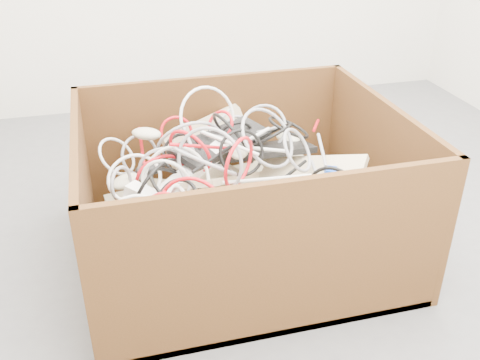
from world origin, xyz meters
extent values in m
plane|color=#545457|center=(0.00, 0.00, 0.00)|extent=(3.00, 3.00, 0.00)
cube|color=#3E270F|center=(-0.29, -0.13, 0.01)|extent=(1.11, 0.93, 0.03)
cube|color=#3E270F|center=(-0.29, 0.32, 0.28)|extent=(1.11, 0.03, 0.55)
cube|color=#3E270F|center=(-0.29, -0.58, 0.28)|extent=(1.11, 0.02, 0.55)
cube|color=#3E270F|center=(0.25, -0.13, 0.28)|extent=(0.03, 0.88, 0.55)
cube|color=#3E270F|center=(-0.84, -0.13, 0.28)|extent=(0.02, 0.88, 0.55)
cube|color=tan|center=(-0.29, -0.11, 0.08)|extent=(0.98, 0.84, 0.18)
cube|color=tan|center=(-0.39, -0.17, 0.17)|extent=(0.70, 0.63, 0.19)
cube|color=beige|center=(-0.45, -0.04, 0.21)|extent=(0.39, 0.37, 0.16)
cube|color=beige|center=(-0.06, -0.04, 0.23)|extent=(0.30, 0.42, 0.19)
cube|color=beige|center=(-0.22, -0.33, 0.18)|extent=(0.22, 0.43, 0.08)
cube|color=beige|center=(-0.50, -0.33, 0.21)|extent=(0.42, 0.15, 0.12)
cube|color=beige|center=(-0.08, -0.37, 0.27)|extent=(0.38, 0.38, 0.18)
cube|color=beige|center=(-0.35, 0.20, 0.35)|extent=(0.40, 0.28, 0.17)
cube|color=beige|center=(-0.36, -0.10, 0.30)|extent=(0.37, 0.38, 0.21)
cube|color=beige|center=(-0.03, -0.13, 0.31)|extent=(0.37, 0.39, 0.19)
cube|color=black|center=(-0.19, 0.00, 0.36)|extent=(0.42, 0.19, 0.07)
cube|color=black|center=(-0.34, -0.01, 0.41)|extent=(0.42, 0.35, 0.06)
ellipsoid|color=beige|center=(-0.70, -0.07, 0.33)|extent=(0.13, 0.13, 0.04)
ellipsoid|color=beige|center=(-0.04, 0.10, 0.35)|extent=(0.11, 0.13, 0.04)
ellipsoid|color=beige|center=(-0.45, -0.34, 0.29)|extent=(0.13, 0.10, 0.04)
ellipsoid|color=beige|center=(-0.30, -0.13, 0.43)|extent=(0.10, 0.13, 0.04)
ellipsoid|color=beige|center=(-0.60, 0.11, 0.42)|extent=(0.14, 0.12, 0.04)
ellipsoid|color=black|center=(-0.04, -0.42, 0.30)|extent=(0.13, 0.09, 0.04)
ellipsoid|color=black|center=(-0.60, -0.01, 0.34)|extent=(0.13, 0.10, 0.04)
ellipsoid|color=black|center=(-0.43, 0.03, 0.39)|extent=(0.08, 0.12, 0.04)
cube|color=white|center=(-0.47, -0.14, 0.38)|extent=(0.28, 0.21, 0.12)
cube|color=white|center=(-0.58, -0.26, 0.33)|extent=(0.26, 0.24, 0.10)
cube|color=blue|center=(0.01, -0.22, 0.36)|extent=(0.06, 0.05, 0.03)
torus|color=black|center=(-0.27, 0.07, 0.38)|extent=(0.23, 0.06, 0.22)
torus|color=gray|center=(-0.43, -0.24, 0.45)|extent=(0.24, 0.22, 0.30)
torus|color=red|center=(-0.57, -0.10, 0.35)|extent=(0.26, 0.08, 0.26)
torus|color=silver|center=(-0.71, 0.16, 0.32)|extent=(0.14, 0.20, 0.18)
torus|color=gray|center=(-0.63, 0.13, 0.33)|extent=(0.19, 0.13, 0.18)
torus|color=silver|center=(-0.37, 0.10, 0.47)|extent=(0.26, 0.18, 0.28)
torus|color=silver|center=(-0.68, -0.37, 0.32)|extent=(0.33, 0.12, 0.32)
torus|color=black|center=(-0.60, -0.19, 0.35)|extent=(0.24, 0.25, 0.32)
torus|color=black|center=(-0.30, -0.05, 0.44)|extent=(0.18, 0.28, 0.24)
torus|color=silver|center=(-0.53, -0.18, 0.37)|extent=(0.30, 0.16, 0.30)
torus|color=black|center=(-0.07, -0.40, 0.40)|extent=(0.17, 0.13, 0.21)
torus|color=gray|center=(-0.23, 0.16, 0.37)|extent=(0.17, 0.09, 0.16)
torus|color=gray|center=(-0.45, 0.05, 0.39)|extent=(0.34, 0.17, 0.31)
torus|color=red|center=(-0.48, 0.13, 0.41)|extent=(0.18, 0.08, 0.17)
torus|color=gray|center=(-0.11, -0.19, 0.44)|extent=(0.14, 0.20, 0.20)
torus|color=silver|center=(-0.55, -0.36, 0.37)|extent=(0.07, 0.17, 0.18)
torus|color=gray|center=(-0.14, 0.11, 0.39)|extent=(0.18, 0.21, 0.21)
torus|color=silver|center=(-0.57, -0.20, 0.38)|extent=(0.19, 0.08, 0.20)
torus|color=black|center=(-0.31, -0.17, 0.44)|extent=(0.20, 0.08, 0.19)
torus|color=red|center=(-0.62, -0.33, 0.37)|extent=(0.08, 0.16, 0.16)
torus|color=black|center=(-0.53, -0.26, 0.37)|extent=(0.21, 0.26, 0.17)
torus|color=gray|center=(-0.20, -0.12, 0.46)|extent=(0.26, 0.21, 0.25)
torus|color=red|center=(-0.59, -0.38, 0.37)|extent=(0.18, 0.11, 0.20)
torus|color=red|center=(-0.34, -0.28, 0.46)|extent=(0.17, 0.16, 0.23)
torus|color=gray|center=(-0.56, -0.10, 0.37)|extent=(0.27, 0.06, 0.27)
torus|color=black|center=(-0.55, -0.36, 0.42)|extent=(0.15, 0.13, 0.11)
torus|color=black|center=(-0.16, -0.01, 0.42)|extent=(0.19, 0.21, 0.16)
torus|color=black|center=(-0.68, -0.29, 0.34)|extent=(0.15, 0.13, 0.14)
torus|color=black|center=(-0.06, 0.04, 0.42)|extent=(0.20, 0.22, 0.10)
torus|color=red|center=(-0.33, 0.06, 0.45)|extent=(0.09, 0.15, 0.14)
torus|color=gray|center=(-0.71, -0.14, 0.36)|extent=(0.10, 0.15, 0.17)
torus|color=black|center=(-0.70, -0.34, 0.31)|extent=(0.17, 0.17, 0.23)
torus|color=silver|center=(-0.67, -0.15, 0.38)|extent=(0.22, 0.18, 0.15)
torus|color=black|center=(-0.49, -0.06, 0.41)|extent=(0.16, 0.16, 0.14)
torus|color=red|center=(-0.47, -0.12, 0.44)|extent=(0.18, 0.18, 0.24)
torus|color=gray|center=(-0.44, -0.21, 0.44)|extent=(0.28, 0.29, 0.15)
torus|color=red|center=(-0.51, -0.37, 0.37)|extent=(0.27, 0.15, 0.30)
cylinder|color=black|center=(0.10, -0.03, 0.31)|extent=(0.12, 0.05, 0.05)
cylinder|color=silver|center=(-0.43, 0.02, 0.41)|extent=(0.22, 0.18, 0.03)
cylinder|color=gray|center=(-0.34, 0.07, 0.44)|extent=(0.16, 0.16, 0.08)
cylinder|color=red|center=(0.00, -0.36, 0.34)|extent=(0.06, 0.17, 0.05)
cylinder|color=silver|center=(-0.34, -0.16, 0.48)|extent=(0.18, 0.11, 0.08)
cylinder|color=gray|center=(-0.47, -0.06, 0.46)|extent=(0.02, 0.23, 0.04)
cylinder|color=silver|center=(-0.24, -0.12, 0.42)|extent=(0.21, 0.11, 0.02)
cylinder|color=black|center=(-0.39, -0.18, 0.44)|extent=(0.19, 0.15, 0.04)
cylinder|color=red|center=(-0.44, -0.14, 0.47)|extent=(0.22, 0.04, 0.07)
cylinder|color=gray|center=(0.00, -0.14, 0.40)|extent=(0.06, 0.18, 0.05)
cylinder|color=black|center=(-0.22, 0.03, 0.41)|extent=(0.04, 0.16, 0.02)
cylinder|color=gray|center=(-0.23, 0.04, 0.41)|extent=(0.26, 0.04, 0.04)
cylinder|color=gray|center=(-0.36, -0.39, 0.35)|extent=(0.06, 0.20, 0.05)
cylinder|color=gray|center=(-0.34, -0.08, 0.45)|extent=(0.15, 0.19, 0.02)
cylinder|color=silver|center=(-0.24, -0.11, 0.47)|extent=(0.12, 0.09, 0.02)
cylinder|color=red|center=(-0.62, 0.13, 0.36)|extent=(0.03, 0.28, 0.06)
cylinder|color=silver|center=(-0.26, -0.31, 0.41)|extent=(0.27, 0.13, 0.06)
cylinder|color=black|center=(-0.66, -0.42, 0.36)|extent=(0.22, 0.06, 0.01)
cylinder|color=red|center=(0.07, 0.09, 0.39)|extent=(0.09, 0.15, 0.04)
cylinder|color=black|center=(-0.13, -0.23, 0.38)|extent=(0.12, 0.11, 0.02)
camera|label=1|loc=(-0.73, -1.78, 1.26)|focal=41.01mm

